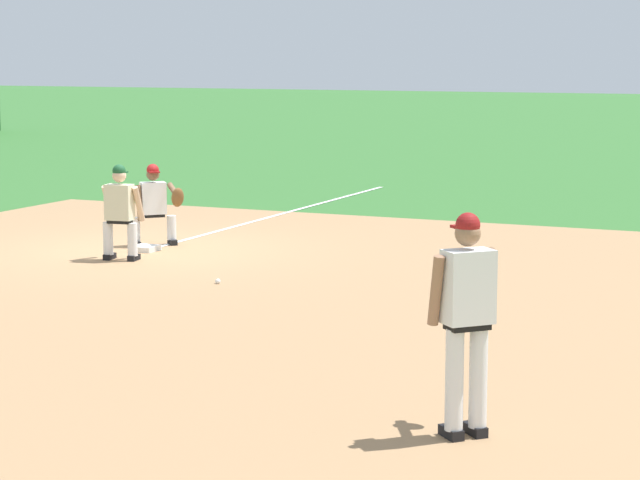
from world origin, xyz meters
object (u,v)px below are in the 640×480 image
object	(u,v)px
baseball	(218,281)
first_baseman	(155,202)
first_base_bag	(145,248)
baserunner	(120,208)
pitcher	(467,310)

from	to	relation	value
baseball	first_baseman	bearing A→B (deg)	44.83
first_base_bag	baseball	bearing A→B (deg)	-129.99
first_baseman	baserunner	distance (m)	1.44
first_base_bag	first_baseman	size ratio (longest dim) A/B	0.28
first_baseman	baserunner	size ratio (longest dim) A/B	0.92
pitcher	baserunner	bearing A→B (deg)	49.67
first_baseman	first_base_bag	bearing A→B (deg)	-167.67
baseball	first_baseman	distance (m)	3.66
first_base_bag	first_baseman	bearing A→B (deg)	12.33
pitcher	first_baseman	world-z (taller)	pitcher
baseball	pitcher	distance (m)	7.35
first_baseman	baseball	bearing A→B (deg)	-135.17
baseball	pitcher	bearing A→B (deg)	-135.21
pitcher	baserunner	world-z (taller)	pitcher
pitcher	first_baseman	distance (m)	10.88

